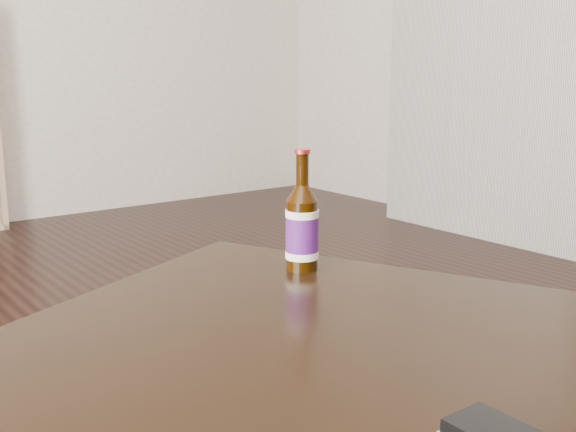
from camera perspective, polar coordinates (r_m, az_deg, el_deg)
beer_bottle at (r=1.14m, az=1.20°, el=-1.03°), size 0.07×0.07×0.21m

